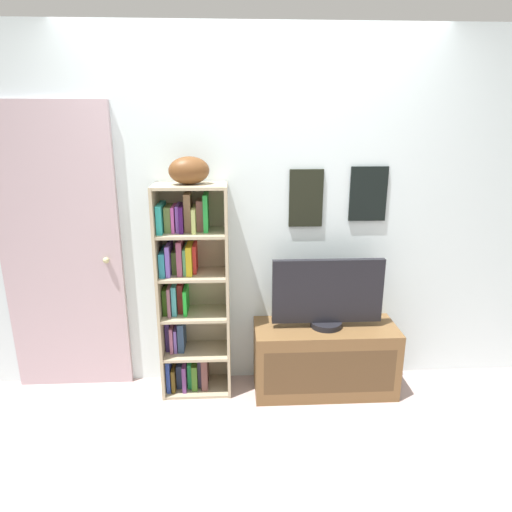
% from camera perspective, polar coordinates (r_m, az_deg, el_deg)
% --- Properties ---
extents(ground, '(5.20, 5.20, 0.04)m').
position_cam_1_polar(ground, '(2.75, 1.14, -27.29)').
color(ground, '#AA9491').
extents(back_wall, '(4.80, 0.08, 2.49)m').
position_cam_1_polar(back_wall, '(3.17, -0.10, 5.01)').
color(back_wall, silver).
rests_on(back_wall, ground).
extents(bookshelf, '(0.48, 0.30, 1.50)m').
position_cam_1_polar(bookshelf, '(3.19, -8.55, -4.66)').
color(bookshelf, tan).
rests_on(bookshelf, ground).
extents(football, '(0.30, 0.24, 0.18)m').
position_cam_1_polar(football, '(2.95, -8.46, 10.65)').
color(football, brown).
rests_on(football, bookshelf).
extents(tv_stand, '(1.01, 0.40, 0.50)m').
position_cam_1_polar(tv_stand, '(3.37, 8.65, -12.64)').
color(tv_stand, brown).
rests_on(tv_stand, ground).
extents(television, '(0.77, 0.22, 0.49)m').
position_cam_1_polar(television, '(3.16, 9.04, -4.80)').
color(television, black).
rests_on(television, tv_stand).
extents(door, '(0.82, 0.09, 2.02)m').
position_cam_1_polar(door, '(3.39, -23.38, 0.25)').
color(door, '#B59EA8').
rests_on(door, ground).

